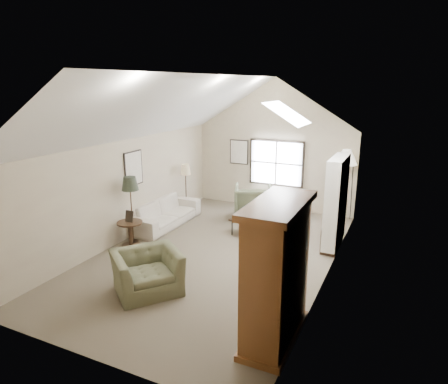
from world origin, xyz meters
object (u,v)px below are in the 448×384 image
at_px(sofa, 164,213).
at_px(armchair_far, 253,202).
at_px(coffee_table, 247,228).
at_px(armchair_near, 147,272).
at_px(side_chair, 297,208).
at_px(armoire, 276,273).
at_px(side_table, 130,234).

distance_m(sofa, armchair_far, 2.57).
bearing_deg(coffee_table, armchair_near, -100.88).
relative_size(armchair_far, side_chair, 1.09).
bearing_deg(armchair_far, coffee_table, 83.98).
xyz_separation_m(armoire, armchair_near, (-2.63, 0.36, -0.71)).
bearing_deg(armchair_near, side_table, 84.45).
bearing_deg(sofa, armchair_far, -51.47).
bearing_deg(armchair_far, armchair_near, 65.61).
xyz_separation_m(armchair_far, coffee_table, (0.38, -1.41, -0.27)).
distance_m(sofa, side_chair, 3.68).
xyz_separation_m(armoire, coffee_table, (-1.98, 3.75, -0.88)).
xyz_separation_m(sofa, armchair_near, (1.75, -3.23, 0.04)).
xyz_separation_m(coffee_table, side_table, (-2.32, -1.76, 0.09)).
bearing_deg(side_chair, coffee_table, -115.68).
bearing_deg(armchair_near, armchair_far, 35.58).
relative_size(sofa, side_chair, 2.48).
bearing_deg(coffee_table, sofa, -176.08).
height_order(sofa, armchair_far, armchair_far).
relative_size(coffee_table, side_table, 1.39).
distance_m(sofa, armchair_near, 3.67).
xyz_separation_m(coffee_table, side_chair, (0.94, 1.37, 0.27)).
distance_m(armchair_near, armchair_far, 4.82).
bearing_deg(side_chair, side_table, -127.33).
bearing_deg(sofa, side_chair, -64.80).
height_order(armchair_far, side_chair, side_chair).
height_order(armoire, armchair_near, armoire).
bearing_deg(sofa, armoire, -128.76).
bearing_deg(side_chair, armoire, -69.75).
bearing_deg(side_table, side_chair, 43.85).
distance_m(armchair_near, side_chair, 5.03).
distance_m(armchair_near, coffee_table, 3.46).
height_order(armoire, armchair_far, armoire).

